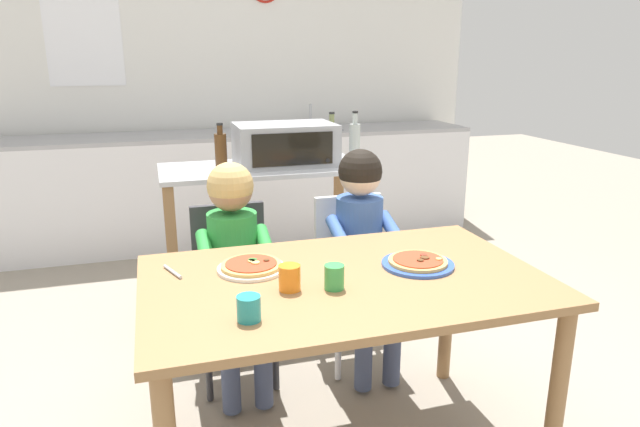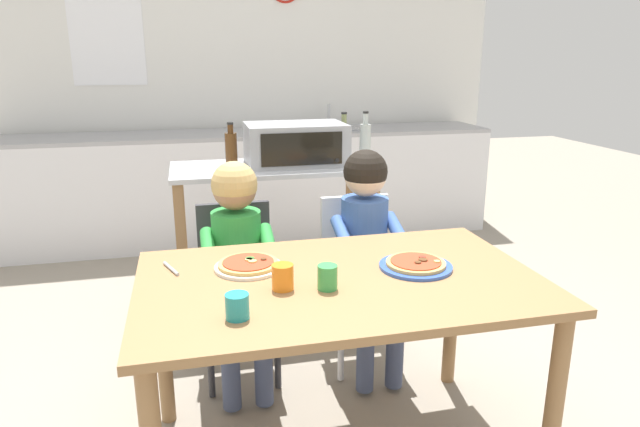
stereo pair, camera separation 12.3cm
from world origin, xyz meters
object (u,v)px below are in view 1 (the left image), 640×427
Objects in this scene: bottle_slim_sauce at (355,143)px; bottle_clear_vinegar at (221,150)px; drinking_cup_teal at (249,308)px; toaster_oven at (285,144)px; bottle_tall_green_wine at (332,139)px; dining_chair_left at (233,280)px; dining_chair_right at (354,267)px; drinking_cup_orange at (290,278)px; child_in_blue_striped_shirt at (363,233)px; kitchen_island_cart at (264,217)px; child_in_green_shirt at (235,248)px; dining_table at (344,302)px; pizza_plate_blue_rimmed at (418,263)px; pizza_plate_white at (251,267)px; drinking_cup_green at (334,277)px; serving_spoon at (173,272)px.

bottle_clear_vinegar is (-0.73, 0.09, -0.02)m from bottle_slim_sauce.
toaster_oven is at bearing 72.73° from drinking_cup_teal.
dining_chair_left is at bearing -132.84° from bottle_tall_green_wine.
dining_chair_right is 9.37× the size of drinking_cup_orange.
kitchen_island_cart is at bearing 114.50° from child_in_blue_striped_shirt.
child_in_green_shirt reaches higher than kitchen_island_cart.
bottle_tall_green_wine is at bearing 96.75° from bottle_slim_sauce.
dining_chair_left is at bearing 90.00° from child_in_green_shirt.
drinking_cup_orange is at bearing -165.77° from dining_table.
bottle_slim_sauce reaches higher than drinking_cup_teal.
bottle_slim_sauce is 1.20× the size of bottle_clear_vinegar.
pizza_plate_blue_rimmed is at bearing 20.79° from drinking_cup_teal.
child_in_blue_striped_shirt reaches higher than pizza_plate_white.
toaster_oven reaches higher than dining_table.
toaster_oven reaches higher than dining_chair_right.
bottle_tall_green_wine is 1.92m from drinking_cup_teal.
pizza_plate_white is at bearing 152.32° from dining_table.
bottle_clear_vinegar is 0.18× the size of dining_table.
child_in_blue_striped_shirt is 12.66× the size of drinking_cup_green.
dining_chair_right is 0.24m from child_in_blue_striped_shirt.
dining_chair_left is at bearing 113.43° from dining_table.
dining_chair_left is at bearing 106.72° from drinking_cup_green.
child_in_blue_striped_shirt is at bearing -65.50° from kitchen_island_cart.
dining_chair_right is 1.18m from drinking_cup_teal.
pizza_plate_blue_rimmed is (0.56, -1.26, -0.25)m from bottle_clear_vinegar.
bottle_tall_green_wine is at bearing 23.30° from kitchen_island_cart.
child_in_green_shirt reaches higher than drinking_cup_green.
bottle_clear_vinegar is 0.78m from dining_chair_left.
child_in_green_shirt is 0.82m from pizza_plate_blue_rimmed.
bottle_tall_green_wine is at bearing 73.78° from dining_table.
drinking_cup_teal is at bearing -148.37° from dining_table.
pizza_plate_white is 0.23m from drinking_cup_orange.
toaster_oven is 0.36m from bottle_clear_vinegar.
dining_table is 0.18m from drinking_cup_green.
toaster_oven is at bearing 162.51° from bottle_slim_sauce.
bottle_slim_sauce reaches higher than child_in_green_shirt.
drinking_cup_orange is (-0.65, -1.55, -0.21)m from bottle_tall_green_wine.
child_in_green_shirt is 3.85× the size of pizza_plate_blue_rimmed.
serving_spoon is (-0.28, 0.05, -0.01)m from pizza_plate_white.
toaster_oven is 2.23× the size of pizza_plate_white.
dining_table is at bearing -27.68° from pizza_plate_white.
toaster_oven reaches higher than pizza_plate_blue_rimmed.
toaster_oven is 7.17× the size of drinking_cup_teal.
toaster_oven is 0.68× the size of dining_chair_right.
toaster_oven is 1.42m from drinking_cup_orange.
bottle_clear_vinegar is at bearing -176.21° from toaster_oven.
toaster_oven is at bearing 98.59° from pizza_plate_blue_rimmed.
pizza_plate_blue_rimmed is (0.00, -0.56, 0.06)m from child_in_blue_striped_shirt.
pizza_plate_white is 0.61m from pizza_plate_blue_rimmed.
drinking_cup_green reaches higher than pizza_plate_blue_rimmed.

